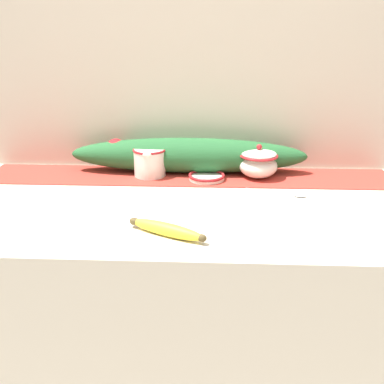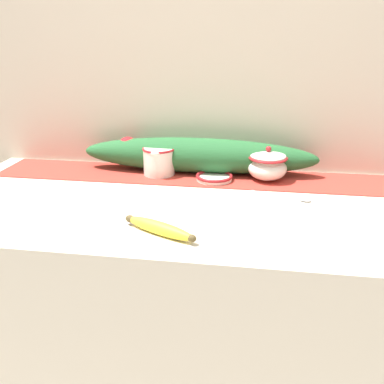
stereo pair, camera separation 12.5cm
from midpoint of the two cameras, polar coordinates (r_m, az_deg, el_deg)
countertop at (r=1.54m, az=-3.45°, el=-17.31°), size 1.58×0.73×0.92m
back_wall at (r=1.61m, az=-2.60°, el=13.32°), size 2.38×0.04×2.40m
table_runner at (r=1.54m, az=-2.90°, el=2.07°), size 1.45×0.22×0.00m
cream_pitcher at (r=1.54m, az=-7.98°, el=4.08°), size 0.12×0.14×0.10m
sugar_bowl at (r=1.52m, az=6.52°, el=3.88°), size 0.14×0.14×0.12m
small_dish at (r=1.49m, az=-0.42°, el=2.04°), size 0.13×0.13×0.02m
banana at (r=1.10m, az=-6.69°, el=-5.04°), size 0.21×0.13×0.03m
spoon at (r=1.38m, az=11.06°, el=-0.40°), size 0.19×0.09×0.01m
poinsettia_garland at (r=1.56m, az=-3.01°, el=4.91°), size 0.86×0.14×0.13m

